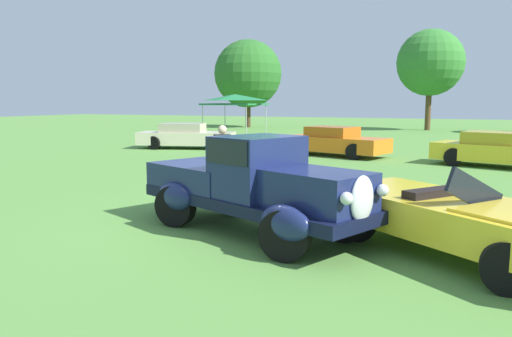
{
  "coord_description": "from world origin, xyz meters",
  "views": [
    {
      "loc": [
        3.97,
        -8.24,
        2.29
      ],
      "look_at": [
        -0.25,
        1.28,
        0.86
      ],
      "focal_mm": 34.66,
      "sensor_mm": 36.0,
      "label": 1
    }
  ],
  "objects_px": {
    "canopy_tent_left_field": "(235,99)",
    "show_car_cream": "(186,136)",
    "feature_pickup_truck": "(254,184)",
    "show_car_yellow": "(497,150)",
    "neighbor_convertible": "(465,219)",
    "show_car_orange": "(334,141)",
    "spectator_between_cars": "(223,156)"
  },
  "relations": [
    {
      "from": "canopy_tent_left_field",
      "to": "show_car_cream",
      "type": "bearing_deg",
      "value": -84.27
    },
    {
      "from": "canopy_tent_left_field",
      "to": "feature_pickup_truck",
      "type": "bearing_deg",
      "value": -62.8
    },
    {
      "from": "show_car_yellow",
      "to": "canopy_tent_left_field",
      "type": "bearing_deg",
      "value": 150.17
    },
    {
      "from": "show_car_yellow",
      "to": "canopy_tent_left_field",
      "type": "relative_size",
      "value": 1.43
    },
    {
      "from": "feature_pickup_truck",
      "to": "neighbor_convertible",
      "type": "distance_m",
      "value": 3.39
    },
    {
      "from": "show_car_cream",
      "to": "neighbor_convertible",
      "type": "bearing_deg",
      "value": -45.12
    },
    {
      "from": "feature_pickup_truck",
      "to": "show_car_orange",
      "type": "bearing_deg",
      "value": 98.79
    },
    {
      "from": "show_car_orange",
      "to": "canopy_tent_left_field",
      "type": "height_order",
      "value": "canopy_tent_left_field"
    },
    {
      "from": "spectator_between_cars",
      "to": "canopy_tent_left_field",
      "type": "xyz_separation_m",
      "value": [
        -7.74,
        16.33,
        1.51
      ]
    },
    {
      "from": "show_car_cream",
      "to": "show_car_yellow",
      "type": "relative_size",
      "value": 1.06
    },
    {
      "from": "show_car_orange",
      "to": "spectator_between_cars",
      "type": "bearing_deg",
      "value": -92.44
    },
    {
      "from": "feature_pickup_truck",
      "to": "show_car_cream",
      "type": "relative_size",
      "value": 0.98
    },
    {
      "from": "spectator_between_cars",
      "to": "show_car_cream",
      "type": "bearing_deg",
      "value": 126.44
    },
    {
      "from": "spectator_between_cars",
      "to": "feature_pickup_truck",
      "type": "bearing_deg",
      "value": -54.52
    },
    {
      "from": "neighbor_convertible",
      "to": "show_car_cream",
      "type": "distance_m",
      "value": 18.12
    },
    {
      "from": "show_car_yellow",
      "to": "canopy_tent_left_field",
      "type": "distance_m",
      "value": 16.57
    },
    {
      "from": "show_car_yellow",
      "to": "spectator_between_cars",
      "type": "height_order",
      "value": "spectator_between_cars"
    },
    {
      "from": "feature_pickup_truck",
      "to": "neighbor_convertible",
      "type": "height_order",
      "value": "feature_pickup_truck"
    },
    {
      "from": "show_car_yellow",
      "to": "canopy_tent_left_field",
      "type": "height_order",
      "value": "canopy_tent_left_field"
    },
    {
      "from": "canopy_tent_left_field",
      "to": "spectator_between_cars",
      "type": "bearing_deg",
      "value": -64.65
    },
    {
      "from": "feature_pickup_truck",
      "to": "show_car_yellow",
      "type": "xyz_separation_m",
      "value": [
        4.19,
        11.44,
        -0.27
      ]
    },
    {
      "from": "show_car_cream",
      "to": "show_car_orange",
      "type": "xyz_separation_m",
      "value": [
        7.46,
        -0.23,
        -0.0
      ]
    },
    {
      "from": "show_car_orange",
      "to": "spectator_between_cars",
      "type": "distance_m",
      "value": 9.34
    },
    {
      "from": "show_car_cream",
      "to": "spectator_between_cars",
      "type": "xyz_separation_m",
      "value": [
        7.06,
        -9.56,
        0.31
      ]
    },
    {
      "from": "neighbor_convertible",
      "to": "show_car_cream",
      "type": "bearing_deg",
      "value": 134.88
    },
    {
      "from": "feature_pickup_truck",
      "to": "show_car_orange",
      "type": "height_order",
      "value": "feature_pickup_truck"
    },
    {
      "from": "show_car_orange",
      "to": "show_car_yellow",
      "type": "height_order",
      "value": "same"
    },
    {
      "from": "show_car_cream",
      "to": "canopy_tent_left_field",
      "type": "bearing_deg",
      "value": 95.73
    },
    {
      "from": "neighbor_convertible",
      "to": "canopy_tent_left_field",
      "type": "xyz_separation_m",
      "value": [
        -13.46,
        19.61,
        1.84
      ]
    },
    {
      "from": "neighbor_convertible",
      "to": "spectator_between_cars",
      "type": "distance_m",
      "value": 6.61
    },
    {
      "from": "neighbor_convertible",
      "to": "show_car_orange",
      "type": "relative_size",
      "value": 0.96
    },
    {
      "from": "neighbor_convertible",
      "to": "show_car_yellow",
      "type": "height_order",
      "value": "neighbor_convertible"
    }
  ]
}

